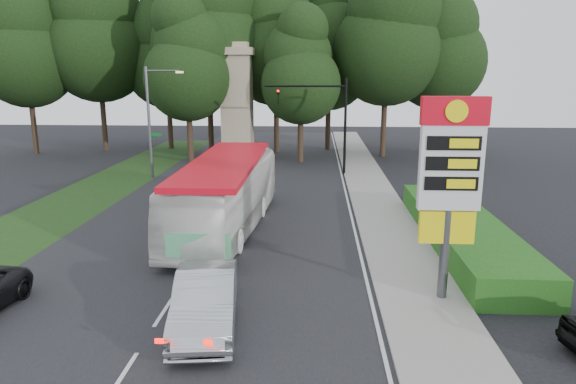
# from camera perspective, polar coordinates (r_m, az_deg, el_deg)

# --- Properties ---
(ground) EXTENTS (120.00, 120.00, 0.00)m
(ground) POSITION_cam_1_polar(r_m,az_deg,el_deg) (17.06, -14.16, -13.63)
(ground) COLOR black
(ground) RESTS_ON ground
(road_surface) EXTENTS (14.00, 80.00, 0.02)m
(road_surface) POSITION_cam_1_polar(r_m,az_deg,el_deg) (27.98, -6.97, -2.64)
(road_surface) COLOR black
(road_surface) RESTS_ON ground
(sidewalk_right) EXTENTS (3.00, 80.00, 0.12)m
(sidewalk_right) POSITION_cam_1_polar(r_m,az_deg,el_deg) (27.78, 10.59, -2.78)
(sidewalk_right) COLOR gray
(sidewalk_right) RESTS_ON ground
(grass_verge_left) EXTENTS (5.00, 50.00, 0.02)m
(grass_verge_left) POSITION_cam_1_polar(r_m,az_deg,el_deg) (36.33, -20.20, 0.30)
(grass_verge_left) COLOR #193814
(grass_verge_left) RESTS_ON ground
(hedge) EXTENTS (3.00, 14.00, 1.20)m
(hedge) POSITION_cam_1_polar(r_m,az_deg,el_deg) (24.46, 18.82, -4.14)
(hedge) COLOR #1C5516
(hedge) RESTS_ON ground
(gas_station_pylon) EXTENTS (2.10, 0.45, 6.85)m
(gas_station_pylon) POSITION_cam_1_polar(r_m,az_deg,el_deg) (17.33, 17.61, 2.15)
(gas_station_pylon) COLOR #59595E
(gas_station_pylon) RESTS_ON ground
(traffic_signal_mast) EXTENTS (6.10, 0.35, 7.20)m
(traffic_signal_mast) POSITION_cam_1_polar(r_m,az_deg,el_deg) (38.61, 4.43, 8.79)
(traffic_signal_mast) COLOR black
(traffic_signal_mast) RESTS_ON ground
(streetlight_signs) EXTENTS (2.75, 0.98, 8.00)m
(streetlight_signs) POSITION_cam_1_polar(r_m,az_deg,el_deg) (38.51, -14.91, 8.03)
(streetlight_signs) COLOR #59595E
(streetlight_signs) RESTS_ON ground
(monument) EXTENTS (3.00, 3.00, 10.05)m
(monument) POSITION_cam_1_polar(r_m,az_deg,el_deg) (45.09, -5.67, 9.93)
(monument) COLOR tan
(monument) RESTS_ON ground
(tree_far_west) EXTENTS (8.96, 8.96, 17.60)m
(tree_far_west) POSITION_cam_1_polar(r_m,az_deg,el_deg) (54.66, -27.27, 14.99)
(tree_far_west) COLOR #2D2116
(tree_far_west) RESTS_ON ground
(tree_west_mid) EXTENTS (9.80, 9.80, 19.25)m
(tree_west_mid) POSITION_cam_1_polar(r_m,az_deg,el_deg) (53.87, -20.52, 16.72)
(tree_west_mid) COLOR #2D2116
(tree_west_mid) RESTS_ON ground
(tree_west_near) EXTENTS (8.40, 8.40, 16.50)m
(tree_west_near) POSITION_cam_1_polar(r_m,az_deg,el_deg) (53.66, -13.40, 15.40)
(tree_west_near) COLOR #2D2116
(tree_west_near) RESTS_ON ground
(tree_center_left) EXTENTS (10.08, 10.08, 19.80)m
(tree_center_left) POSITION_cam_1_polar(r_m,az_deg,el_deg) (48.72, -8.97, 18.22)
(tree_center_left) COLOR #2D2116
(tree_center_left) RESTS_ON ground
(tree_center_right) EXTENTS (9.24, 9.24, 18.15)m
(tree_center_right) POSITION_cam_1_polar(r_m,az_deg,el_deg) (49.77, -1.34, 17.10)
(tree_center_right) COLOR #2D2116
(tree_center_right) RESTS_ON ground
(tree_east_near) EXTENTS (8.12, 8.12, 15.95)m
(tree_east_near) POSITION_cam_1_polar(r_m,az_deg,el_deg) (51.55, 4.61, 15.43)
(tree_east_near) COLOR #2D2116
(tree_east_near) RESTS_ON ground
(tree_east_mid) EXTENTS (9.52, 9.52, 18.70)m
(tree_east_mid) POSITION_cam_1_polar(r_m,az_deg,el_deg) (48.04, 11.02, 17.41)
(tree_east_mid) COLOR #2D2116
(tree_east_mid) RESTS_ON ground
(tree_far_east) EXTENTS (8.68, 8.68, 17.05)m
(tree_far_east) POSITION_cam_1_polar(r_m,az_deg,el_deg) (50.81, 16.47, 15.75)
(tree_far_east) COLOR #2D2116
(tree_far_east) RESTS_ON ground
(tree_monument_left) EXTENTS (7.28, 7.28, 14.30)m
(tree_monument_left) POSITION_cam_1_polar(r_m,az_deg,el_deg) (44.85, -11.19, 14.30)
(tree_monument_left) COLOR #2D2116
(tree_monument_left) RESTS_ON ground
(tree_monument_right) EXTENTS (6.72, 6.72, 13.20)m
(tree_monument_right) POSITION_cam_1_polar(r_m,az_deg,el_deg) (44.02, 1.44, 13.69)
(tree_monument_right) COLOR #2D2116
(tree_monument_right) RESTS_ON ground
(transit_bus) EXTENTS (3.81, 12.72, 3.49)m
(transit_bus) POSITION_cam_1_polar(r_m,az_deg,el_deg) (25.17, -6.90, -0.34)
(transit_bus) COLOR white
(transit_bus) RESTS_ON ground
(sedan_silver) EXTENTS (2.45, 5.31, 1.69)m
(sedan_silver) POSITION_cam_1_polar(r_m,az_deg,el_deg) (16.06, -9.16, -11.80)
(sedan_silver) COLOR #ADB1B5
(sedan_silver) RESTS_ON ground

